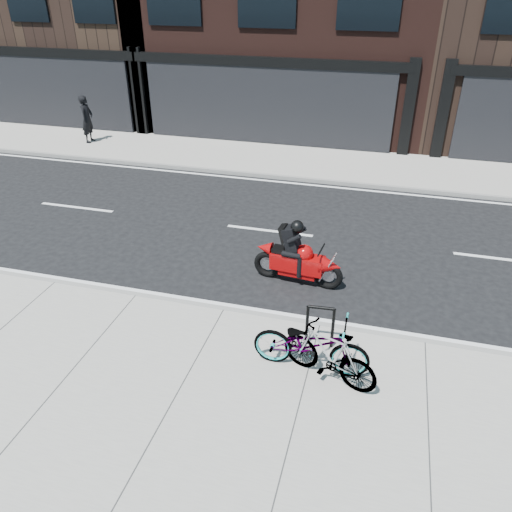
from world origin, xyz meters
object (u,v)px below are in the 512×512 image
(bicycle_rear, at_px, (329,354))
(bike_rack, at_px, (320,323))
(motorcycle, at_px, (302,259))
(bicycle_front, at_px, (311,344))
(pedestrian, at_px, (87,119))

(bicycle_rear, bearing_deg, bike_rack, -141.95)
(bike_rack, height_order, motorcycle, motorcycle)
(bike_rack, distance_m, bicycle_rear, 0.86)
(bicycle_rear, relative_size, motorcycle, 0.83)
(bicycle_front, bearing_deg, pedestrian, 45.40)
(bike_rack, bearing_deg, bicycle_front, -95.12)
(bicycle_rear, xyz_separation_m, pedestrian, (-11.31, 11.12, 0.40))
(bicycle_rear, bearing_deg, motorcycle, -142.04)
(motorcycle, bearing_deg, bike_rack, -65.78)
(bicycle_front, height_order, pedestrian, pedestrian)
(bicycle_rear, xyz_separation_m, motorcycle, (-1.03, 3.05, -0.02))
(bike_rack, relative_size, motorcycle, 0.42)
(bike_rack, distance_m, pedestrian, 15.10)
(bicycle_front, bearing_deg, bicycle_rear, -117.49)
(bicycle_front, bearing_deg, motorcycle, 13.99)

